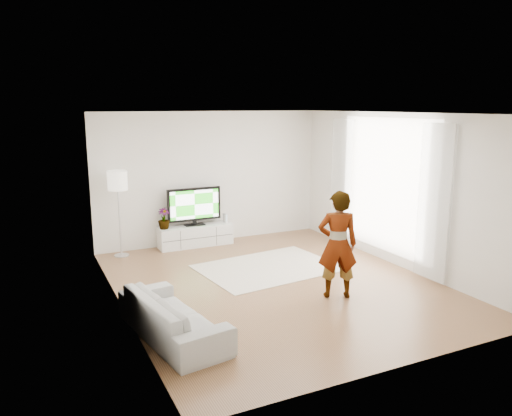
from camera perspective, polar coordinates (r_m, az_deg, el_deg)
name	(u,v)px	position (r m, az deg, el deg)	size (l,w,h in m)	color
floor	(276,284)	(8.43, 2.25, -8.64)	(6.00, 6.00, 0.00)	#946943
ceiling	(277,113)	(7.90, 2.42, 10.76)	(6.00, 6.00, 0.00)	white
wall_left	(119,216)	(7.25, -15.44, -0.91)	(0.02, 6.00, 2.80)	silver
wall_right	(397,190)	(9.46, 15.86, 1.96)	(0.02, 6.00, 2.80)	silver
wall_back	(211,177)	(10.75, -5.16, 3.50)	(5.00, 0.02, 2.80)	silver
wall_front	(406,249)	(5.64, 16.74, -4.54)	(5.00, 0.02, 2.80)	silver
window	(386,185)	(9.66, 14.62, 2.53)	(0.01, 2.60, 2.50)	white
curtain_near	(434,203)	(8.68, 19.68, 0.54)	(0.04, 0.70, 2.60)	white
curtain_far	(342,181)	(10.64, 9.77, 3.02)	(0.04, 0.70, 2.60)	white
media_console	(195,236)	(10.62, -6.94, -3.15)	(1.56, 0.44, 0.44)	white
television	(194,205)	(10.50, -7.08, 0.33)	(1.15, 0.23, 0.80)	black
game_console	(225,218)	(10.77, -3.54, -1.14)	(0.06, 0.15, 0.19)	white
potted_plant	(164,219)	(10.33, -10.49, -1.21)	(0.24, 0.24, 0.43)	#3F7238
rug	(269,267)	(9.20, 1.47, -6.81)	(2.43, 1.75, 0.01)	beige
player	(338,244)	(7.71, 9.31, -4.12)	(0.61, 0.40, 1.67)	#334772
sofa	(173,316)	(6.63, -9.49, -12.03)	(1.92, 0.75, 0.56)	beige
floor_lamp	(118,184)	(9.94, -15.54, 2.61)	(0.38, 0.38, 1.69)	silver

